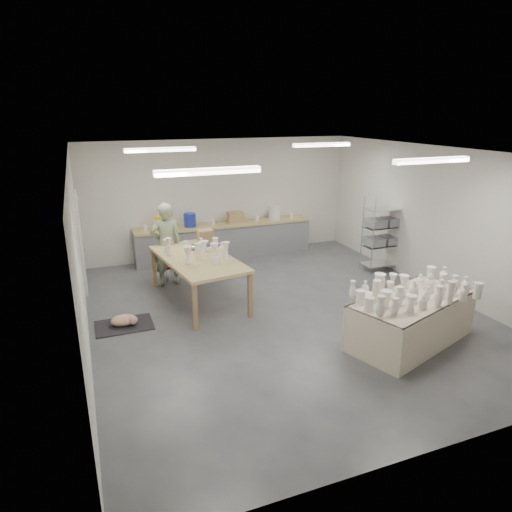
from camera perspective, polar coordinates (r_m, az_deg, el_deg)
name	(u,v)px	position (r m, az deg, el deg)	size (l,w,h in m)	color
room	(278,206)	(8.18, 2.77, 6.26)	(8.00, 8.02, 3.00)	#424449
back_counter	(224,239)	(11.86, -3.96, 2.12)	(4.60, 0.60, 1.24)	tan
wire_shelf	(383,233)	(11.20, 15.55, 2.83)	(0.88, 0.48, 1.80)	silver
drying_table	(411,318)	(7.98, 18.82, -7.29)	(2.45, 1.77, 1.14)	olive
work_table	(199,256)	(9.14, -7.12, -0.01)	(1.57, 2.61, 1.28)	tan
rug	(124,325)	(8.59, -16.16, -8.32)	(1.00, 0.70, 0.02)	black
cat	(125,320)	(8.54, -16.07, -7.69)	(0.53, 0.46, 0.19)	white
potter	(166,245)	(10.02, -11.16, 1.41)	(0.67, 0.44, 1.83)	gray
red_stool	(166,267)	(10.46, -11.24, -1.35)	(0.49, 0.49, 0.35)	red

